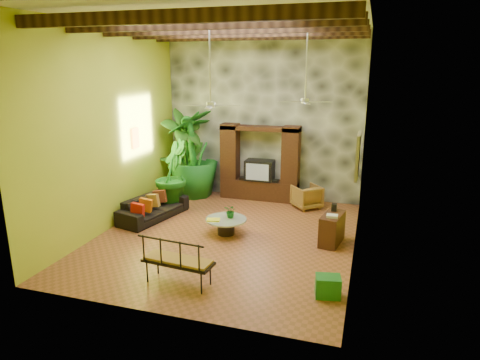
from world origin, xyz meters
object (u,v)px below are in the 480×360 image
(green_bin, at_px, (328,286))
(coffee_table, at_px, (226,224))
(tall_plant_c, at_px, (193,153))
(entertainment_center, at_px, (260,169))
(tall_plant_b, at_px, (171,175))
(iron_bench, at_px, (176,259))
(ceiling_fan_front, at_px, (210,95))
(tall_plant_a, at_px, (184,153))
(wicker_armchair, at_px, (307,197))
(sofa, at_px, (153,207))
(side_console, at_px, (332,229))
(ceiling_fan_back, at_px, (305,92))

(green_bin, bearing_deg, coffee_table, 140.61)
(tall_plant_c, bearing_deg, entertainment_center, 7.41)
(tall_plant_b, bearing_deg, iron_bench, -63.07)
(ceiling_fan_front, height_order, green_bin, ceiling_fan_front)
(tall_plant_b, bearing_deg, tall_plant_a, 96.03)
(ceiling_fan_front, distance_m, wicker_armchair, 4.70)
(entertainment_center, xyz_separation_m, tall_plant_c, (-2.08, -0.27, 0.40))
(ceiling_fan_front, distance_m, sofa, 3.88)
(tall_plant_a, bearing_deg, side_console, -26.89)
(sofa, bearing_deg, tall_plant_c, 7.69)
(entertainment_center, xyz_separation_m, coffee_table, (-0.05, -3.01, -0.71))
(wicker_armchair, bearing_deg, entertainment_center, -55.79)
(iron_bench, bearing_deg, tall_plant_b, 122.29)
(tall_plant_c, xyz_separation_m, green_bin, (4.73, -4.96, -1.17))
(entertainment_center, distance_m, sofa, 3.48)
(entertainment_center, distance_m, wicker_armchair, 1.70)
(ceiling_fan_back, relative_size, coffee_table, 1.85)
(tall_plant_a, height_order, green_bin, tall_plant_a)
(ceiling_fan_front, height_order, tall_plant_c, ceiling_fan_front)
(ceiling_fan_front, height_order, coffee_table, ceiling_fan_front)
(iron_bench, distance_m, green_bin, 2.82)
(entertainment_center, height_order, coffee_table, entertainment_center)
(tall_plant_c, bearing_deg, tall_plant_a, -160.21)
(wicker_armchair, bearing_deg, side_console, 71.37)
(coffee_table, xyz_separation_m, iron_bench, (-0.06, -2.67, 0.29))
(coffee_table, bearing_deg, green_bin, -39.39)
(tall_plant_b, relative_size, iron_bench, 1.40)
(ceiling_fan_front, relative_size, coffee_table, 1.85)
(entertainment_center, xyz_separation_m, sofa, (-2.30, -2.53, -0.66))
(sofa, height_order, wicker_armchair, wicker_armchair)
(tall_plant_b, relative_size, tall_plant_c, 0.73)
(tall_plant_a, height_order, coffee_table, tall_plant_a)
(entertainment_center, relative_size, sofa, 1.15)
(ceiling_fan_front, bearing_deg, tall_plant_b, 135.42)
(entertainment_center, height_order, ceiling_fan_front, ceiling_fan_front)
(side_console, bearing_deg, iron_bench, -122.20)
(ceiling_fan_back, xyz_separation_m, sofa, (-3.90, -0.59, -3.10))
(wicker_armchair, height_order, tall_plant_c, tall_plant_c)
(ceiling_fan_back, height_order, coffee_table, ceiling_fan_back)
(tall_plant_a, bearing_deg, sofa, -89.18)
(ceiling_fan_front, bearing_deg, side_console, 15.35)
(coffee_table, bearing_deg, side_console, 4.61)
(ceiling_fan_back, distance_m, side_console, 3.29)
(ceiling_fan_back, bearing_deg, wicker_armchair, 92.78)
(tall_plant_b, distance_m, coffee_table, 2.69)
(ceiling_fan_back, xyz_separation_m, coffee_table, (-1.65, -1.07, -3.15))
(entertainment_center, distance_m, ceiling_fan_back, 3.50)
(tall_plant_a, relative_size, side_console, 3.07)
(entertainment_center, relative_size, ceiling_fan_front, 1.29)
(side_console, bearing_deg, wicker_armchair, 121.70)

